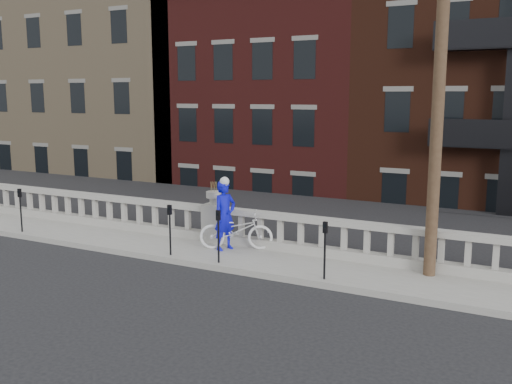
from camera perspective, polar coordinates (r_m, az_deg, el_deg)
ground at (r=13.75m, az=-12.96°, el=-9.08°), size 120.00×120.00×0.00m
sidewalk at (r=16.02m, az=-5.98°, el=-5.91°), size 32.00×2.20×0.15m
balustrade at (r=16.65m, az=-4.21°, el=-3.27°), size 28.00×0.34×1.03m
planter_pedestal at (r=16.61m, az=-4.22°, el=-2.63°), size 0.55×0.55×1.76m
lower_level at (r=33.89m, az=13.92°, el=6.47°), size 80.00×44.00×20.80m
utility_pole at (r=13.67m, az=17.98°, el=12.87°), size 1.60×0.28×10.00m
parking_meter_a at (r=19.11m, az=-22.50°, el=-1.22°), size 0.10×0.09×1.36m
parking_meter_b at (r=15.26m, az=-8.61°, el=-3.19°), size 0.10×0.09×1.36m
parking_meter_c at (r=14.45m, az=-3.78°, el=-3.83°), size 0.10×0.09×1.36m
parking_meter_d at (r=13.23m, az=6.90°, el=-5.15°), size 0.10×0.09×1.36m
bicycle at (r=15.76m, az=-2.01°, el=-3.84°), size 2.14×1.49×1.06m
cyclist at (r=15.65m, az=-3.13°, el=-2.35°), size 0.68×0.82×1.92m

